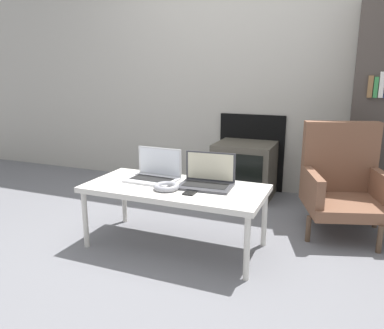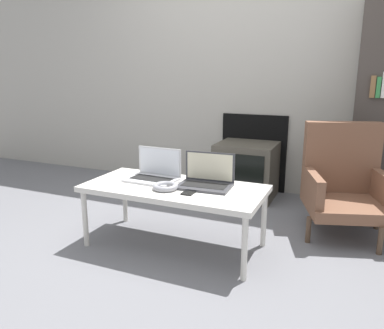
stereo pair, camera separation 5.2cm
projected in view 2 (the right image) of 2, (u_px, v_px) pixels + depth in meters
name	position (u px, v px, depth m)	size (l,w,h in m)	color
ground_plane	(166.00, 254.00, 2.47)	(14.00, 14.00, 0.00)	slate
wall_back	(243.00, 60.00, 3.65)	(7.00, 0.08, 2.60)	#ADA89E
table	(174.00, 191.00, 2.50)	(1.20, 0.56, 0.43)	silver
laptop_left	(154.00, 173.00, 2.63)	(0.35, 0.25, 0.22)	silver
laptop_right	(206.00, 179.00, 2.48)	(0.36, 0.26, 0.22)	#38383D
headphones	(165.00, 187.00, 2.41)	(0.17, 0.17, 0.04)	gray
phone	(190.00, 192.00, 2.35)	(0.07, 0.13, 0.01)	black
tv	(246.00, 170.00, 3.57)	(0.54, 0.50, 0.52)	#4C473D
armchair	(344.00, 181.00, 2.76)	(0.70, 0.70, 0.81)	brown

